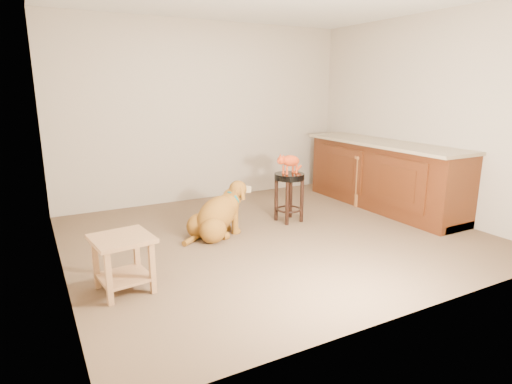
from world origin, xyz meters
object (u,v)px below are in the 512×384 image
golden_retriever (217,216)px  padded_stool (289,188)px  wood_stool (364,178)px  side_table (123,255)px  tabby_kitten (289,162)px

golden_retriever → padded_stool: bearing=-11.9°
wood_stool → golden_retriever: (-2.44, -0.28, -0.14)m
side_table → tabby_kitten: 2.49m
padded_stool → wood_stool: bearing=7.6°
golden_retriever → tabby_kitten: bearing=-11.8°
wood_stool → side_table: size_ratio=1.42×
tabby_kitten → padded_stool: bearing=-5.7°
wood_stool → tabby_kitten: 1.49m
side_table → padded_stool: bearing=23.2°
padded_stool → wood_stool: wood_stool is taller
golden_retriever → tabby_kitten: 1.15m
wood_stool → golden_retriever: bearing=-173.4°
side_table → tabby_kitten: size_ratio=1.16×
padded_stool → side_table: (-2.26, -0.97, -0.12)m
padded_stool → side_table: size_ratio=1.20×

